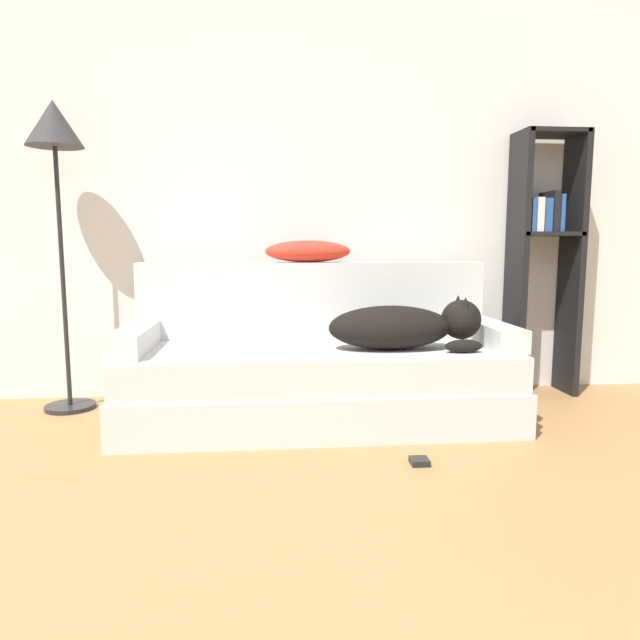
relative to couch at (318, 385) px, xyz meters
The scene contains 11 objects.
wall_back 1.32m from the couch, 103.39° to the left, with size 7.91×0.06×2.70m.
couch is the anchor object (origin of this frame).
couch_backrest 0.53m from the couch, 90.00° to the left, with size 1.92×0.15×0.42m.
couch_arm_left 0.94m from the couch, behind, with size 0.15×0.62×0.11m.
couch_arm_right 0.94m from the couch, ahead, with size 0.15×0.62×0.11m.
dog 0.53m from the couch, 13.23° to the right, with size 0.77×0.32×0.26m.
laptop 0.33m from the couch, 157.44° to the right, with size 0.39×0.30×0.02m.
throw_pillow 0.75m from the couch, 94.67° to the left, with size 0.47×0.18×0.12m.
bookshelf 1.62m from the couch, 17.37° to the left, with size 0.38×0.26×1.56m.
floor_lamp 1.84m from the couch, 165.68° to the left, with size 0.29×0.29×1.65m.
power_adapter 0.75m from the couch, 60.01° to the right, with size 0.08×0.08×0.03m.
Camera 1 is at (-0.12, -0.44, 0.91)m, focal length 32.00 mm.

